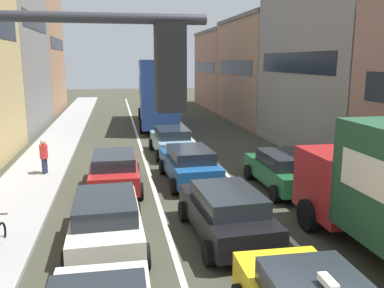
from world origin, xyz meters
name	(u,v)px	position (x,y,z in m)	size (l,w,h in m)	color
sidewalk_left	(54,147)	(-6.70, 20.00, 0.07)	(2.60, 64.00, 0.14)	#979797
lane_stripe_left	(140,144)	(-1.70, 20.00, 0.01)	(0.16, 60.00, 0.01)	silver
lane_stripe_right	(195,142)	(1.70, 20.00, 0.01)	(0.16, 60.00, 0.01)	silver
building_row_right	(306,73)	(9.90, 22.07, 4.20)	(7.20, 43.90, 9.20)	#936B5B
sedan_centre_lane_second	(226,212)	(-0.10, 6.29, 0.80)	(2.23, 4.38, 1.49)	black
wagon_left_lane_second	(106,219)	(-3.45, 6.36, 0.80)	(2.12, 4.33, 1.49)	beige
hatchback_centre_lane_third	(190,164)	(-0.14, 11.82, 0.80)	(2.20, 4.37, 1.49)	#194C8C
sedan_left_lane_third	(114,170)	(-3.22, 11.46, 0.80)	(2.08, 4.31, 1.49)	#A51E1E
coupe_centre_lane_fourth	(171,140)	(-0.19, 16.93, 0.80)	(2.16, 4.35, 1.49)	#759EB7
sedan_right_lane_behind_truck	(283,169)	(3.35, 10.26, 0.80)	(2.07, 4.31, 1.49)	#19592D
bus_mid_queue_primary	(156,89)	(0.06, 26.97, 2.83)	(3.18, 10.61, 5.06)	navy
pedestrian_near_kerb	(44,156)	(-6.24, 13.86, 0.95)	(0.34, 0.52, 1.66)	#262D47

